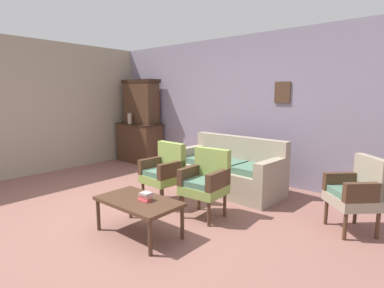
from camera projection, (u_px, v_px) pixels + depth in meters
ground_plane at (133, 215)px, 4.11m from camera, size 7.68×7.68×0.00m
wall_back_with_decor at (238, 108)px, 5.87m from camera, size 6.40×0.09×2.70m
wall_left_side at (26, 108)px, 5.95m from camera, size 0.06×5.20×2.70m
side_cabinet at (140, 143)px, 7.33m from camera, size 1.16×0.55×0.93m
cabinet_upper_hutch at (141, 101)px, 7.24m from camera, size 0.99×0.38×1.03m
vase_on_cabinet at (130, 119)px, 7.17m from camera, size 0.11×0.11×0.25m
floral_couch at (229, 172)px, 5.13m from camera, size 1.87×0.92×0.90m
armchair_near_cabinet at (164, 170)px, 4.52m from camera, size 0.55×0.52×0.90m
armchair_by_doorway at (206, 180)px, 4.00m from camera, size 0.55×0.52×0.90m
wingback_chair_by_fireplace at (357, 191)px, 3.55m from camera, size 0.71×0.71×0.90m
coffee_table at (138, 203)px, 3.49m from camera, size 1.00×0.56×0.42m
book_stack_on_table at (145, 196)px, 3.44m from camera, size 0.15×0.11×0.09m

